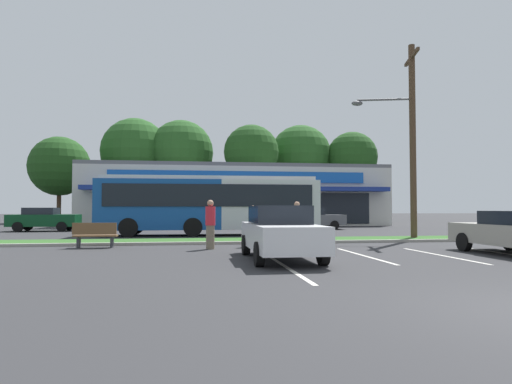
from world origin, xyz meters
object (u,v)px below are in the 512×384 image
city_bus (210,203)px  pedestrian_by_pole (210,224)px  car_1 (310,218)px  pedestrian_near_bench (297,223)px  pedestrian_mid (253,226)px  utility_pole (409,135)px  car_0 (138,218)px  bus_stop_bench (95,234)px  car_4 (44,219)px  car_3 (280,232)px

city_bus → pedestrian_by_pole: city_bus is taller
car_1 → pedestrian_near_bench: (-4.04, -12.78, 0.10)m
city_bus → pedestrian_mid: 7.65m
city_bus → pedestrian_mid: (1.42, -7.46, -0.96)m
utility_pole → city_bus: bearing=152.0°
car_0 → car_1: (12.16, -1.29, 0.00)m
bus_stop_bench → pedestrian_by_pole: (4.29, -1.15, 0.40)m
car_1 → pedestrian_near_bench: 13.40m
car_4 → pedestrian_by_pole: pedestrian_by_pole is taller
city_bus → bus_stop_bench: 8.64m
pedestrian_mid → utility_pole: bearing=32.9°
bus_stop_bench → car_1: 17.78m
bus_stop_bench → pedestrian_mid: (6.01, -0.24, 0.30)m
car_3 → car_4: car_3 is taller
pedestrian_near_bench → car_1: bearing=27.0°
pedestrian_near_bench → pedestrian_mid: 2.01m
pedestrian_by_pole → city_bus: bearing=100.2°
utility_pole → bus_stop_bench: size_ratio=5.85×
city_bus → pedestrian_near_bench: 7.65m
car_3 → pedestrian_by_pole: (-1.90, 3.55, 0.11)m
utility_pole → car_3: bearing=-138.0°
utility_pole → pedestrian_mid: (-7.89, -2.51, -4.22)m
pedestrian_near_bench → pedestrian_by_pole: (-3.63, -1.53, 0.01)m
city_bus → car_3: (1.60, -11.91, -0.97)m
bus_stop_bench → car_0: bearing=-89.2°
car_3 → car_4: 21.63m
utility_pole → car_4: 23.10m
bus_stop_bench → pedestrian_near_bench: 7.94m
car_1 → utility_pole: bearing=-79.9°
car_0 → pedestrian_by_pole: (4.50, -15.60, 0.12)m
car_0 → city_bus: bearing=123.5°
city_bus → pedestrian_near_bench: (3.34, -6.83, -0.87)m
utility_pole → car_0: 19.11m
utility_pole → car_1: bearing=100.1°
bus_stop_bench → car_1: size_ratio=0.34×
utility_pole → pedestrian_near_bench: (-5.98, -1.88, -4.13)m
city_bus → pedestrian_mid: city_bus is taller
pedestrian_near_bench → pedestrian_by_pole: size_ratio=0.99×
car_0 → pedestrian_by_pole: size_ratio=2.64×
pedestrian_near_bench → pedestrian_mid: (-1.91, -0.63, -0.08)m
city_bus → bus_stop_bench: city_bus is taller
utility_pole → car_1: size_ratio=1.99×
city_bus → car_1: size_ratio=2.57×
car_3 → bus_stop_bench: bearing=-127.2°
pedestrian_near_bench → pedestrian_by_pole: bearing=157.4°
car_0 → car_1: size_ratio=1.01×
city_bus → pedestrian_near_bench: size_ratio=6.83×
car_0 → car_4: same height
car_1 → car_3: bearing=-107.9°
car_4 → pedestrian_by_pole: (10.32, -14.31, 0.11)m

